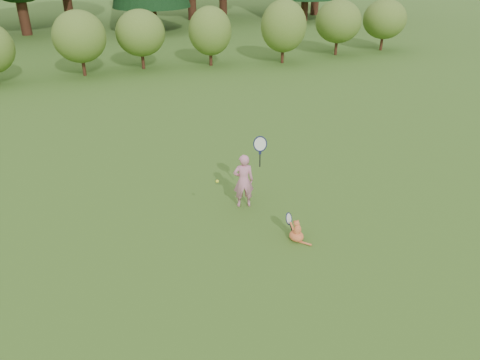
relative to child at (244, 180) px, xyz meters
name	(u,v)px	position (x,y,z in m)	size (l,w,h in m)	color
ground	(247,231)	(-0.35, -0.93, -0.62)	(100.00, 100.00, 0.00)	#2C5417
shrub_row	(115,42)	(-0.35, 12.07, 0.78)	(28.00, 3.00, 2.80)	#4B6C21
child	(244,180)	(0.00, 0.00, 0.00)	(0.69, 0.45, 1.76)	#D17D97
cat	(296,230)	(0.37, -1.57, -0.40)	(0.35, 0.63, 0.58)	#CF4F27
tennis_ball	(217,181)	(-0.85, -0.68, 0.46)	(0.06, 0.06, 0.06)	yellow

